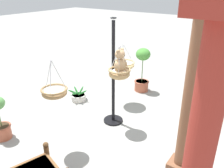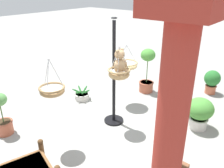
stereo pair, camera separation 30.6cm
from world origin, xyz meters
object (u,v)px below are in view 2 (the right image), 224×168
potted_plant_bushy_green (147,71)px  greenhouse_pillar_right (185,95)px  hanging_basket_with_teddy (119,73)px  potted_plant_fern_front (2,116)px  hanging_basket_right_low (52,90)px  potted_plant_small_succulent (200,112)px  display_pole_central (114,93)px  hanging_basket_left_high (126,65)px  teddy_bear (120,63)px  potted_plant_flowering_red (82,95)px  potted_plant_tall_leafy (212,81)px

potted_plant_bushy_green → greenhouse_pillar_right: bearing=40.5°
hanging_basket_with_teddy → potted_plant_bushy_green: bearing=-165.0°
potted_plant_fern_front → hanging_basket_right_low: bearing=107.9°
potted_plant_bushy_green → potted_plant_small_succulent: 2.09m
display_pole_central → potted_plant_fern_front: 2.36m
display_pole_central → hanging_basket_with_teddy: size_ratio=3.46×
hanging_basket_left_high → greenhouse_pillar_right: 2.53m
teddy_bear → greenhouse_pillar_right: 1.56m
teddy_bear → potted_plant_flowering_red: 2.19m
teddy_bear → potted_plant_fern_front: (1.67, -1.75, -1.08)m
potted_plant_tall_leafy → greenhouse_pillar_right: bearing=9.2°
hanging_basket_right_low → potted_plant_flowering_red: 2.34m
greenhouse_pillar_right → potted_plant_bushy_green: greenhouse_pillar_right is taller
teddy_bear → potted_plant_tall_leafy: teddy_bear is taller
display_pole_central → potted_plant_bushy_green: size_ratio=1.82×
teddy_bear → potted_plant_flowering_red: teddy_bear is taller
display_pole_central → potted_plant_tall_leafy: 3.18m
teddy_bear → display_pole_central: bearing=-118.7°
display_pole_central → potted_plant_bushy_green: (-1.86, -0.29, -0.07)m
hanging_basket_left_high → potted_plant_fern_front: bearing=-23.8°
display_pole_central → greenhouse_pillar_right: (0.56, 1.78, 0.73)m
hanging_basket_right_low → potted_plant_flowering_red: (-1.73, -1.13, -1.11)m
display_pole_central → potted_plant_tall_leafy: bearing=157.5°
teddy_bear → potted_plant_flowering_red: bearing=-105.7°
hanging_basket_with_teddy → potted_plant_bushy_green: size_ratio=0.53×
potted_plant_flowering_red → potted_plant_bushy_green: 1.96m
display_pole_central → potted_plant_flowering_red: display_pole_central is taller
potted_plant_fern_front → potted_plant_flowering_red: (-2.13, 0.11, -0.30)m
potted_plant_flowering_red → potted_plant_small_succulent: potted_plant_small_succulent is taller
hanging_basket_left_high → potted_plant_tall_leafy: hanging_basket_left_high is taller
greenhouse_pillar_right → potted_plant_tall_leafy: size_ratio=4.32×
potted_plant_bushy_green → teddy_bear: bearing=15.6°
hanging_basket_with_teddy → potted_plant_flowering_red: hanging_basket_with_teddy is taller
display_pole_central → potted_plant_bushy_green: bearing=-171.2°
potted_plant_fern_front → greenhouse_pillar_right: bearing=111.2°
greenhouse_pillar_right → potted_plant_fern_front: size_ratio=3.20×
potted_plant_flowering_red → potted_plant_small_succulent: size_ratio=0.76×
hanging_basket_right_low → potted_plant_tall_leafy: 4.65m
greenhouse_pillar_right → teddy_bear: bearing=-105.1°
potted_plant_flowering_red → potted_plant_small_succulent: (-0.65, 2.95, 0.28)m
display_pole_central → hanging_basket_left_high: 0.97m
greenhouse_pillar_right → potted_plant_flowering_red: greenhouse_pillar_right is taller
teddy_bear → potted_plant_tall_leafy: 3.40m
display_pole_central → hanging_basket_with_teddy: display_pole_central is taller
hanging_basket_with_teddy → greenhouse_pillar_right: greenhouse_pillar_right is taller
hanging_basket_right_low → hanging_basket_left_high: bearing=-178.3°
hanging_basket_left_high → potted_plant_tall_leafy: size_ratio=0.88×
hanging_basket_right_low → greenhouse_pillar_right: (-0.86, 2.01, 0.21)m
display_pole_central → potted_plant_tall_leafy: (-2.92, 1.21, -0.32)m
greenhouse_pillar_right → potted_plant_tall_leafy: 3.68m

